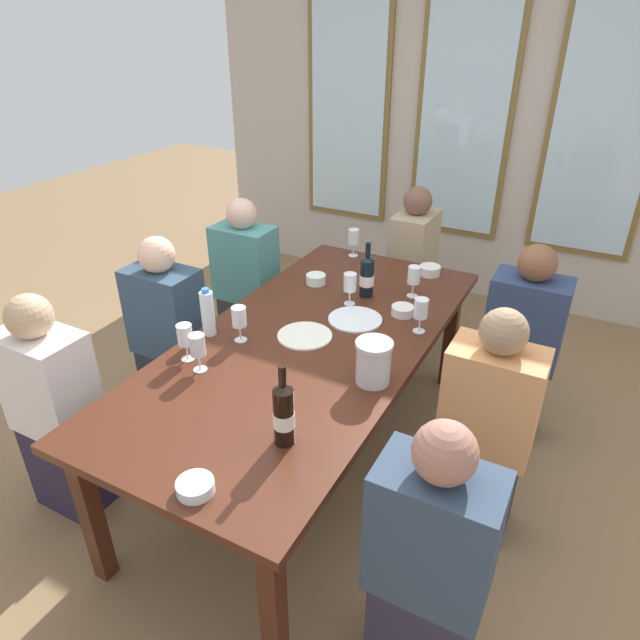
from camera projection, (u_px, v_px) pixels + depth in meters
name	position (u px, v px, depth m)	size (l,w,h in m)	color
ground_plane	(310.00, 458.00, 3.01)	(12.00, 12.00, 0.00)	olive
back_wall_with_windows	(466.00, 110.00, 4.18)	(4.24, 0.10, 2.90)	#B9AEA1
dining_table	(309.00, 351.00, 2.68)	(1.04, 2.23, 0.74)	#482114
white_plate_0	(305.00, 336.00, 2.67)	(0.26, 0.26, 0.01)	white
white_plate_1	(355.00, 319.00, 2.81)	(0.27, 0.27, 0.01)	white
metal_pitcher	(373.00, 362.00, 2.30)	(0.16, 0.16, 0.19)	silver
wine_bottle_0	(367.00, 276.00, 3.00)	(0.08, 0.08, 0.30)	black
wine_bottle_1	(284.00, 414.00, 1.96)	(0.08, 0.08, 0.33)	black
tasting_bowl_0	(402.00, 311.00, 2.85)	(0.11, 0.11, 0.05)	white
tasting_bowl_1	(195.00, 487.00, 1.80)	(0.12, 0.12, 0.04)	white
tasting_bowl_2	(430.00, 270.00, 3.29)	(0.12, 0.12, 0.05)	white
tasting_bowl_3	(316.00, 279.00, 3.18)	(0.11, 0.11, 0.05)	white
water_bottle	(208.00, 313.00, 2.64)	(0.06, 0.06, 0.24)	white
wine_glass_0	(421.00, 310.00, 2.66)	(0.07, 0.07, 0.17)	white
wine_glass_1	(239.00, 318.00, 2.59)	(0.07, 0.07, 0.17)	white
wine_glass_2	(414.00, 277.00, 2.99)	(0.07, 0.07, 0.17)	white
wine_glass_3	(198.00, 347.00, 2.37)	(0.07, 0.07, 0.17)	white
wine_glass_4	(185.00, 336.00, 2.44)	(0.07, 0.07, 0.17)	white
wine_glass_5	(354.00, 238.00, 3.49)	(0.07, 0.07, 0.17)	white
wine_glass_6	(350.00, 283.00, 2.91)	(0.07, 0.07, 0.17)	white
seated_person_0	(246.00, 286.00, 3.66)	(0.38, 0.24, 1.11)	#30342D
seated_person_1	(520.00, 348.00, 2.99)	(0.38, 0.24, 1.11)	#212F41
seated_person_2	(56.00, 413.00, 2.51)	(0.38, 0.24, 1.11)	#292138
seated_person_3	(428.00, 568.00, 1.81)	(0.38, 0.24, 1.11)	#2C273A
seated_person_4	(169.00, 338.00, 3.08)	(0.38, 0.24, 1.11)	#212A34
seated_person_5	(486.00, 431.00, 2.40)	(0.38, 0.24, 1.11)	#232131
seated_person_6	(412.00, 270.00, 3.88)	(0.24, 0.38, 1.11)	#353243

